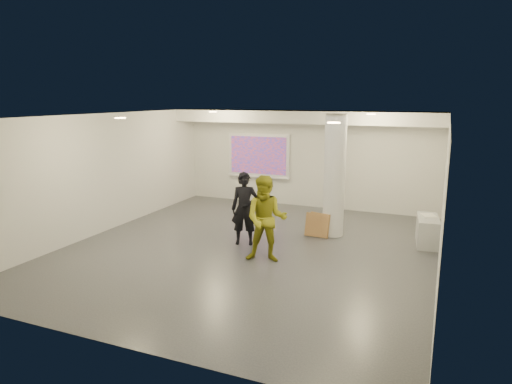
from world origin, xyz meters
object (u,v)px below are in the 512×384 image
at_px(projection_screen, 259,156).
at_px(credenza, 427,231).
at_px(man, 266,219).
at_px(woman, 245,209).
at_px(column, 334,176).

distance_m(projection_screen, credenza, 6.01).
distance_m(projection_screen, man, 5.53).
distance_m(credenza, woman, 4.32).
distance_m(woman, man, 1.24).
xyz_separation_m(woman, man, (0.88, -0.87, 0.06)).
bearing_deg(credenza, woman, -163.32).
height_order(credenza, woman, woman).
bearing_deg(column, projection_screen, 139.44).
distance_m(column, projection_screen, 4.08).
relative_size(column, credenza, 2.69).
distance_m(column, credenza, 2.51).
bearing_deg(man, credenza, 25.24).
bearing_deg(column, credenza, 3.21).
bearing_deg(projection_screen, man, -66.00).
height_order(column, woman, column).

